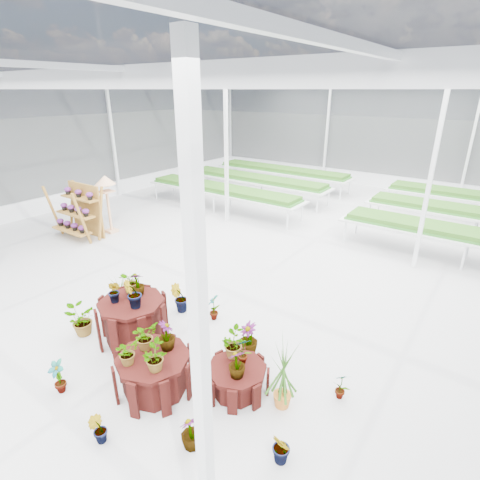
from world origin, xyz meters
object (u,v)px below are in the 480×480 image
Objects in this scene: plinth_tall at (133,321)px; plinth_mid at (155,373)px; plinth_low at (237,379)px; shelf_rack at (77,212)px; bird_table at (108,204)px.

plinth_tall is 1.35m from plinth_mid.
plinth_tall is 1.29× the size of plinth_low.
plinth_mid is at bearing -25.74° from shelf_rack.
plinth_mid is at bearing -26.57° from plinth_tall.
plinth_tall is at bearing -11.89° from bird_table.
plinth_mid is at bearing -145.01° from plinth_low.
shelf_rack reaches higher than plinth_mid.
shelf_rack is 0.88× the size of bird_table.
plinth_low is at bearing 34.99° from plinth_mid.
shelf_rack is 0.93m from bird_table.
plinth_low is (1.00, 0.70, -0.09)m from plinth_mid.
plinth_tall is 2.21m from plinth_low.
plinth_mid is 1.22m from plinth_low.
bird_table is (-7.18, 3.07, 0.70)m from plinth_low.
plinth_mid reaches higher than plinth_low.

